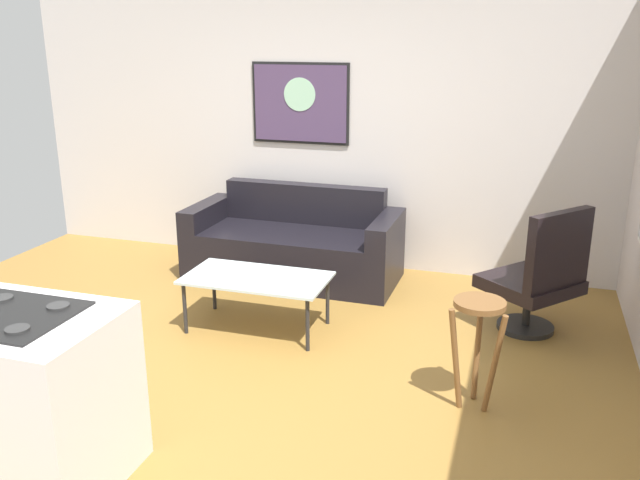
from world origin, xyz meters
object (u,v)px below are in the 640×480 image
Objects in this scene: coffee_table at (257,281)px; armchair at (540,276)px; bar_stool at (478,327)px; wall_painting at (300,103)px; couch at (294,247)px.

coffee_table is 1.10× the size of armchair.
bar_stool is 3.18m from wall_painting.
wall_painting reaches higher than bar_stool.
wall_painting is at bearing 97.60° from coffee_table.
couch is 1.19m from coffee_table.
wall_painting reaches higher than armchair.
couch is at bearing 134.86° from bar_stool.
armchair reaches higher than coffee_table.
couch is 2.57m from bar_stool.
bar_stool is (-0.36, -1.19, 0.06)m from armchair.
armchair is 1.43× the size of bar_stool.
armchair is 2.76m from wall_painting.
coffee_table is 2.05m from wall_painting.
wall_painting is at bearing 129.54° from bar_stool.
armchair is 1.03× the size of wall_painting.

